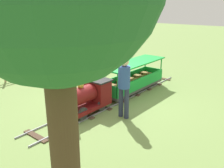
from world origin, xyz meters
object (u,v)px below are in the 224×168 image
object	(u,v)px
locomotive	(88,96)
conductor_person	(124,82)
park_bench	(62,72)
passenger_car	(133,80)

from	to	relation	value
locomotive	conductor_person	world-z (taller)	conductor_person
park_bench	locomotive	bearing A→B (deg)	153.67
locomotive	conductor_person	distance (m)	1.08
park_bench	conductor_person	bearing A→B (deg)	165.29
passenger_car	park_bench	distance (m)	2.73
locomotive	park_bench	distance (m)	2.90
locomotive	conductor_person	xyz separation A→B (m)	(-0.90, -0.37, 0.47)
conductor_person	park_bench	distance (m)	3.67
locomotive	park_bench	xyz separation A→B (m)	(2.60, -1.29, -0.07)
passenger_car	park_bench	size ratio (longest dim) A/B	1.99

